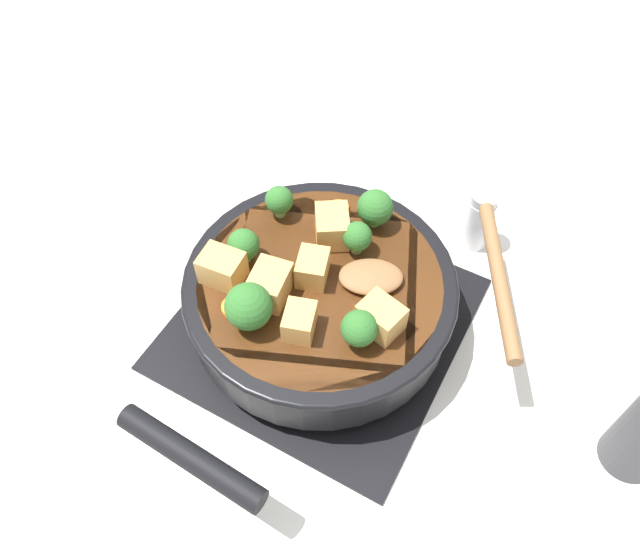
# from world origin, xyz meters

# --- Properties ---
(ground_plane) EXTENTS (2.40, 2.40, 0.00)m
(ground_plane) POSITION_xyz_m (0.00, 0.00, 0.00)
(ground_plane) COLOR white
(front_burner_grate) EXTENTS (0.31, 0.31, 0.03)m
(front_burner_grate) POSITION_xyz_m (0.00, 0.00, 0.01)
(front_burner_grate) COLOR black
(front_burner_grate) RESTS_ON ground_plane
(skillet_pan) EXTENTS (0.30, 0.39, 0.06)m
(skillet_pan) POSITION_xyz_m (0.00, 0.00, 0.06)
(skillet_pan) COLOR black
(skillet_pan) RESTS_ON front_burner_grate
(wooden_spoon) EXTENTS (0.21, 0.19, 0.02)m
(wooden_spoon) POSITION_xyz_m (-0.11, -0.06, 0.09)
(wooden_spoon) COLOR brown
(wooden_spoon) RESTS_ON skillet_pan
(tofu_cube_center_large) EXTENTS (0.05, 0.04, 0.03)m
(tofu_cube_center_large) POSITION_xyz_m (0.09, 0.05, 0.10)
(tofu_cube_center_large) COLOR tan
(tofu_cube_center_large) RESTS_ON skillet_pan
(tofu_cube_near_handle) EXTENTS (0.04, 0.05, 0.03)m
(tofu_cube_near_handle) POSITION_xyz_m (0.01, -0.00, 0.10)
(tofu_cube_near_handle) COLOR tan
(tofu_cube_near_handle) RESTS_ON skillet_pan
(tofu_cube_east_chunk) EXTENTS (0.05, 0.06, 0.04)m
(tofu_cube_east_chunk) POSITION_xyz_m (0.02, -0.06, 0.10)
(tofu_cube_east_chunk) COLOR tan
(tofu_cube_east_chunk) RESTS_ON skillet_pan
(tofu_cube_west_chunk) EXTENTS (0.04, 0.04, 0.03)m
(tofu_cube_west_chunk) POSITION_xyz_m (-0.01, 0.06, 0.10)
(tofu_cube_west_chunk) COLOR tan
(tofu_cube_west_chunk) RESTS_ON skillet_pan
(tofu_cube_back_piece) EXTENTS (0.05, 0.04, 0.03)m
(tofu_cube_back_piece) POSITION_xyz_m (-0.08, 0.02, 0.10)
(tofu_cube_back_piece) COLOR tan
(tofu_cube_back_piece) RESTS_ON skillet_pan
(tofu_cube_front_piece) EXTENTS (0.04, 0.05, 0.04)m
(tofu_cube_front_piece) POSITION_xyz_m (0.04, 0.04, 0.10)
(tofu_cube_front_piece) COLOR tan
(tofu_cube_front_piece) RESTS_ON skillet_pan
(broccoli_floret_near_spoon) EXTENTS (0.04, 0.04, 0.04)m
(broccoli_floret_near_spoon) POSITION_xyz_m (-0.07, 0.05, 0.11)
(broccoli_floret_near_spoon) COLOR #709956
(broccoli_floret_near_spoon) RESTS_ON skillet_pan
(broccoli_floret_center_top) EXTENTS (0.05, 0.05, 0.05)m
(broccoli_floret_center_top) POSITION_xyz_m (0.03, 0.08, 0.12)
(broccoli_floret_center_top) COLOR #709956
(broccoli_floret_center_top) RESTS_ON skillet_pan
(broccoli_floret_east_rim) EXTENTS (0.03, 0.03, 0.04)m
(broccoli_floret_east_rim) POSITION_xyz_m (0.09, -0.06, 0.11)
(broccoli_floret_east_rim) COLOR #709956
(broccoli_floret_east_rim) RESTS_ON skillet_pan
(broccoli_floret_west_rim) EXTENTS (0.04, 0.04, 0.05)m
(broccoli_floret_west_rim) POSITION_xyz_m (-0.01, -0.10, 0.11)
(broccoli_floret_west_rim) COLOR #709956
(broccoli_floret_west_rim) RESTS_ON skillet_pan
(broccoli_floret_north_edge) EXTENTS (0.03, 0.03, 0.04)m
(broccoli_floret_north_edge) POSITION_xyz_m (0.08, 0.01, 0.11)
(broccoli_floret_north_edge) COLOR #709956
(broccoli_floret_north_edge) RESTS_ON skillet_pan
(broccoli_floret_south_cluster) EXTENTS (0.03, 0.03, 0.04)m
(broccoli_floret_south_cluster) POSITION_xyz_m (-0.02, -0.05, 0.11)
(broccoli_floret_south_cluster) COLOR #709956
(broccoli_floret_south_cluster) RESTS_ON skillet_pan
(carrot_slice_orange_thin) EXTENTS (0.02, 0.02, 0.01)m
(carrot_slice_orange_thin) POSITION_xyz_m (0.03, -0.10, 0.09)
(carrot_slice_orange_thin) COLOR orange
(carrot_slice_orange_thin) RESTS_ON skillet_pan
(carrot_slice_near_center) EXTENTS (0.03, 0.03, 0.01)m
(carrot_slice_near_center) POSITION_xyz_m (0.06, 0.07, 0.09)
(carrot_slice_near_center) COLOR orange
(carrot_slice_near_center) RESTS_ON skillet_pan
(salt_shaker) EXTENTS (0.04, 0.04, 0.09)m
(salt_shaker) POSITION_xyz_m (-0.11, -0.20, 0.04)
(salt_shaker) COLOR white
(salt_shaker) RESTS_ON ground_plane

